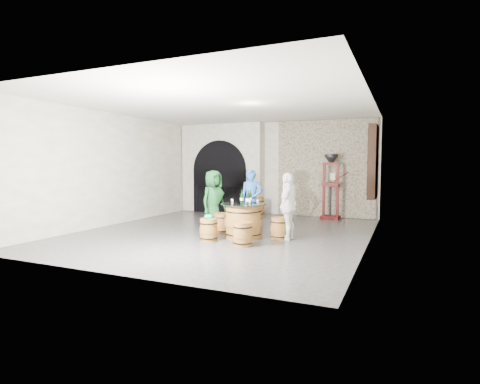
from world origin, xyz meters
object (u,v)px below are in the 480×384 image
at_px(barrel_stool_near_right, 243,234).
at_px(barrel_stool_far, 250,222).
at_px(barrel_table, 243,221).
at_px(corking_press, 331,182).
at_px(barrel_stool_right, 279,228).
at_px(wine_bottle_left, 242,198).
at_px(barrel_stool_near_left, 209,230).
at_px(side_barrel, 257,207).
at_px(wine_bottle_right, 250,198).
at_px(person_blue, 252,200).
at_px(barrel_stool_left, 221,223).
at_px(person_green, 213,201).
at_px(wine_bottle_center, 248,199).
at_px(person_white, 288,206).

bearing_deg(barrel_stool_near_right, barrel_stool_far, 106.94).
xyz_separation_m(barrel_table, corking_press, (1.31, 3.98, 0.79)).
xyz_separation_m(barrel_stool_right, wine_bottle_left, (-0.87, -0.19, 0.69)).
relative_size(barrel_stool_near_left, side_barrel, 0.79).
distance_m(barrel_stool_near_right, wine_bottle_right, 1.21).
xyz_separation_m(person_blue, wine_bottle_right, (0.31, -0.85, 0.14)).
height_order(barrel_stool_left, wine_bottle_right, wine_bottle_right).
relative_size(barrel_stool_left, person_green, 0.32).
xyz_separation_m(barrel_table, wine_bottle_center, (0.15, -0.07, 0.54)).
relative_size(person_white, corking_press, 0.75).
xyz_separation_m(barrel_stool_left, barrel_stool_right, (1.58, -0.15, 0.00)).
bearing_deg(person_green, barrel_stool_left, -99.89).
bearing_deg(person_blue, wine_bottle_right, -87.35).
bearing_deg(barrel_stool_far, wine_bottle_right, -67.38).
bearing_deg(person_white, wine_bottle_right, -80.52).
xyz_separation_m(barrel_table, barrel_stool_right, (0.82, 0.23, -0.15)).
height_order(person_blue, side_barrel, person_blue).
bearing_deg(barrel_stool_far, barrel_stool_near_right, -73.06).
bearing_deg(wine_bottle_center, barrel_stool_near_left, -143.80).
distance_m(barrel_stool_far, wine_bottle_right, 0.99).
distance_m(person_green, wine_bottle_center, 1.36).
xyz_separation_m(barrel_stool_left, person_green, (-0.30, 0.15, 0.54)).
xyz_separation_m(barrel_stool_near_right, wine_bottle_right, (-0.22, 0.96, 0.69)).
height_order(barrel_stool_near_right, person_white, person_white).
relative_size(barrel_stool_near_left, wine_bottle_center, 1.58).
bearing_deg(corking_press, wine_bottle_left, -106.96).
distance_m(barrel_stool_far, person_white, 1.40).
bearing_deg(barrel_stool_near_left, barrel_stool_near_right, -10.72).
bearing_deg(barrel_stool_near_right, side_barrel, 107.31).
bearing_deg(person_white, person_blue, -118.73).
height_order(wine_bottle_left, wine_bottle_center, same).
distance_m(barrel_stool_left, barrel_stool_near_left, 1.00).
bearing_deg(barrel_stool_near_left, barrel_table, 46.00).
xyz_separation_m(barrel_stool_near_left, person_white, (1.60, 0.89, 0.52)).
distance_m(barrel_stool_far, person_blue, 0.59).
relative_size(barrel_stool_near_left, person_blue, 0.32).
distance_m(barrel_stool_far, person_green, 1.09).
relative_size(person_blue, person_white, 1.04).
bearing_deg(corking_press, person_white, -92.55).
height_order(barrel_stool_left, barrel_stool_right, same).
bearing_deg(barrel_stool_left, wine_bottle_left, -25.28).
relative_size(barrel_stool_far, wine_bottle_right, 1.58).
bearing_deg(person_white, corking_press, 178.20).
height_order(barrel_stool_right, person_white, person_white).
xyz_separation_m(barrel_stool_near_left, wine_bottle_left, (0.54, 0.65, 0.69)).
distance_m(wine_bottle_center, side_barrel, 3.90).
distance_m(barrel_stool_near_right, person_blue, 1.97).
xyz_separation_m(barrel_table, person_blue, (-0.21, 1.03, 0.40)).
bearing_deg(corking_press, barrel_stool_right, -95.36).
bearing_deg(wine_bottle_left, side_barrel, 105.53).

